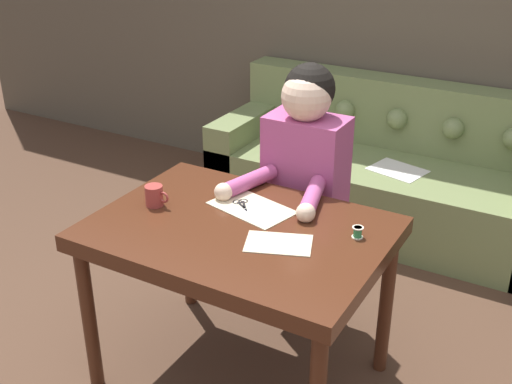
# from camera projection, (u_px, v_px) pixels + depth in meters

# --- Properties ---
(wall_back) EXTENTS (8.00, 0.06, 2.60)m
(wall_back) POSITION_uv_depth(u_px,v_px,m) (420.00, 8.00, 3.99)
(wall_back) COLOR brown
(wall_back) RESTS_ON ground_plane
(dining_table) EXTENTS (1.17, 0.84, 0.76)m
(dining_table) POSITION_uv_depth(u_px,v_px,m) (239.00, 244.00, 2.59)
(dining_table) COLOR #472314
(dining_table) RESTS_ON ground_plane
(couch) EXTENTS (2.16, 0.83, 0.88)m
(couch) POSITION_uv_depth(u_px,v_px,m) (386.00, 176.00, 4.09)
(couch) COLOR olive
(couch) RESTS_ON ground_plane
(person) EXTENTS (0.47, 0.59, 1.29)m
(person) POSITION_uv_depth(u_px,v_px,m) (304.00, 193.00, 3.03)
(person) COLOR #33281E
(person) RESTS_ON ground_plane
(pattern_paper_main) EXTENTS (0.39, 0.29, 0.00)m
(pattern_paper_main) POSITION_uv_depth(u_px,v_px,m) (252.00, 208.00, 2.69)
(pattern_paper_main) COLOR beige
(pattern_paper_main) RESTS_ON dining_table
(pattern_paper_offcut) EXTENTS (0.29, 0.24, 0.00)m
(pattern_paper_offcut) POSITION_uv_depth(u_px,v_px,m) (279.00, 243.00, 2.42)
(pattern_paper_offcut) COLOR beige
(pattern_paper_offcut) RESTS_ON dining_table
(scissors) EXTENTS (0.18, 0.17, 0.01)m
(scissors) POSITION_uv_depth(u_px,v_px,m) (243.00, 206.00, 2.70)
(scissors) COLOR silver
(scissors) RESTS_ON dining_table
(mug) EXTENTS (0.11, 0.08, 0.09)m
(mug) POSITION_uv_depth(u_px,v_px,m) (155.00, 196.00, 2.70)
(mug) COLOR #9E3833
(mug) RESTS_ON dining_table
(thread_spool) EXTENTS (0.04, 0.04, 0.05)m
(thread_spool) POSITION_uv_depth(u_px,v_px,m) (358.00, 232.00, 2.46)
(thread_spool) COLOR #338C4C
(thread_spool) RESTS_ON dining_table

